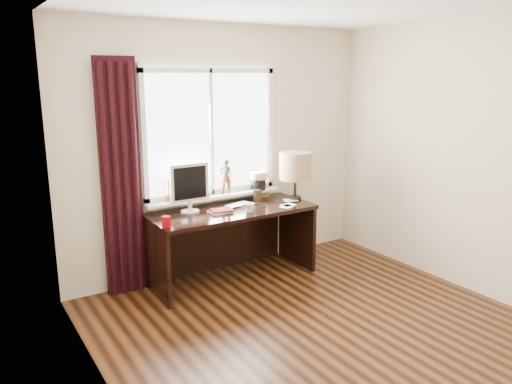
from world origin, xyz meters
TOP-DOWN VIEW (x-y plane):
  - floor at (0.00, 0.00)m, footprint 3.50×4.00m
  - wall_back at (0.00, 2.00)m, footprint 3.50×0.00m
  - wall_left at (-1.75, 0.00)m, footprint 0.00×4.00m
  - wall_right at (1.75, 0.00)m, footprint 0.00×4.00m
  - laptop at (0.02, 1.71)m, footprint 0.33×0.26m
  - mug at (-0.01, 1.44)m, footprint 0.13×0.13m
  - red_cup at (-0.90, 1.41)m, footprint 0.08×0.08m
  - window at (-0.14, 1.95)m, footprint 1.52×0.22m
  - curtain at (-1.13, 1.91)m, footprint 0.38×0.09m
  - desk at (-0.10, 1.73)m, footprint 1.70×0.70m
  - monitor at (-0.50, 1.76)m, footprint 0.40×0.18m
  - notebook_stack at (-0.25, 1.58)m, footprint 0.24×0.18m
  - brush_holder at (0.31, 1.80)m, footprint 0.09×0.09m
  - icon_frame at (0.48, 1.90)m, footprint 0.10×0.04m
  - table_lamp at (0.70, 1.64)m, footprint 0.35×0.35m
  - loose_papers at (0.52, 1.50)m, footprint 0.36×0.35m
  - desk_cables at (0.19, 1.63)m, footprint 0.19×0.24m

SIDE VIEW (x-z plane):
  - floor at x=0.00m, z-range 0.00..0.00m
  - desk at x=-0.10m, z-range 0.13..0.88m
  - loose_papers at x=0.52m, z-range 0.75..0.75m
  - desk_cables at x=0.19m, z-range 0.75..0.76m
  - laptop at x=0.02m, z-range 0.75..0.77m
  - notebook_stack at x=-0.25m, z-range 0.75..0.78m
  - mug at x=-0.01m, z-range 0.75..0.85m
  - red_cup at x=-0.90m, z-range 0.75..0.85m
  - brush_holder at x=0.31m, z-range 0.69..0.94m
  - icon_frame at x=0.48m, z-range 0.75..0.88m
  - monitor at x=-0.50m, z-range 0.78..1.27m
  - table_lamp at x=0.70m, z-range 0.85..1.37m
  - curtain at x=-1.13m, z-range -0.01..2.24m
  - wall_back at x=0.00m, z-range 0.00..2.60m
  - wall_left at x=-1.75m, z-range 0.00..2.60m
  - wall_right at x=1.75m, z-range 0.00..2.60m
  - window at x=-0.14m, z-range 0.61..2.01m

